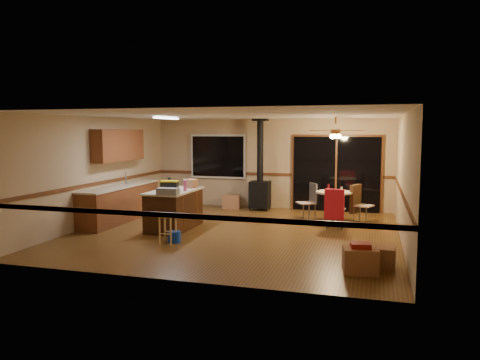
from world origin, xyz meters
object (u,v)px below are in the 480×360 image
at_px(bar_stool, 168,229).
at_px(box_under_window, 231,202).
at_px(dining_table, 334,201).
at_px(chair_near, 334,204).
at_px(box_corner_b, 382,257).
at_px(toolbox_black, 170,187).
at_px(blue_bucket, 174,237).
at_px(wood_stove, 260,185).
at_px(chair_right, 357,199).
at_px(chair_left, 310,197).
at_px(kitchen_island, 174,209).
at_px(box_corner_a, 360,260).
at_px(toolbox_grey, 168,191).

xyz_separation_m(bar_stool, box_under_window, (-0.04, 4.48, -0.09)).
distance_m(dining_table, box_under_window, 3.38).
distance_m(chair_near, box_corner_b, 2.96).
xyz_separation_m(toolbox_black, dining_table, (3.52, 1.92, -0.47)).
distance_m(blue_bucket, box_under_window, 4.34).
height_order(wood_stove, chair_right, wood_stove).
distance_m(chair_left, chair_right, 1.14).
bearing_deg(box_under_window, blue_bucket, -88.39).
distance_m(wood_stove, chair_near, 3.17).
xyz_separation_m(kitchen_island, chair_right, (4.03, 1.86, 0.14)).
xyz_separation_m(box_under_window, box_corner_b, (4.17, -5.00, -0.03)).
xyz_separation_m(blue_bucket, box_corner_a, (3.71, -1.07, 0.09)).
height_order(kitchen_island, blue_bucket, kitchen_island).
distance_m(wood_stove, chair_left, 1.97).
bearing_deg(bar_stool, toolbox_grey, 113.77).
height_order(toolbox_grey, box_corner_b, toolbox_grey).
bearing_deg(kitchen_island, chair_left, 33.22).
xyz_separation_m(toolbox_grey, toolbox_black, (-0.21, 0.54, 0.03)).
bearing_deg(dining_table, kitchen_island, -153.63).
bearing_deg(box_under_window, chair_left, -26.18).
bearing_deg(kitchen_island, chair_right, 24.75).
xyz_separation_m(toolbox_black, bar_stool, (0.50, -1.20, -0.71)).
bearing_deg(box_corner_a, chair_near, 102.07).
bearing_deg(box_corner_a, chair_right, 93.13).
relative_size(blue_bucket, chair_near, 0.39).
height_order(toolbox_grey, dining_table, toolbox_grey).
xyz_separation_m(bar_stool, box_corner_a, (3.79, -0.94, -0.09)).
distance_m(kitchen_island, toolbox_grey, 0.90).
bearing_deg(chair_right, blue_bucket, -138.32).
bearing_deg(chair_right, wood_stove, 156.41).
xyz_separation_m(chair_right, box_corner_b, (0.57, -3.76, -0.43)).
bearing_deg(box_corner_a, chair_left, 108.06).
xyz_separation_m(kitchen_island, blue_bucket, (0.55, -1.24, -0.34)).
bearing_deg(box_corner_a, wood_stove, 118.87).
xyz_separation_m(bar_stool, chair_near, (3.11, 2.23, 0.30)).
distance_m(kitchen_island, blue_bucket, 1.40).
bearing_deg(kitchen_island, blue_bucket, -66.16).
height_order(dining_table, box_corner_a, dining_table).
bearing_deg(kitchen_island, wood_stove, 66.91).
height_order(chair_left, box_under_window, chair_left).
bearing_deg(bar_stool, kitchen_island, 108.86).
height_order(blue_bucket, box_under_window, box_under_window).
relative_size(toolbox_black, box_corner_b, 0.90).
distance_m(blue_bucket, chair_right, 4.69).
bearing_deg(box_corner_b, box_corner_a, -129.44).
distance_m(kitchen_island, chair_left, 3.45).
bearing_deg(box_corner_b, chair_left, 114.33).
distance_m(bar_stool, box_corner_a, 3.90).
bearing_deg(bar_stool, chair_left, 53.51).
distance_m(bar_stool, chair_right, 4.82).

